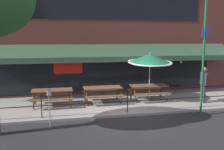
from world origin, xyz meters
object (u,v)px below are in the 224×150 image
object	(u,v)px
picnic_table_right	(149,88)
parking_meter_near	(49,96)
pedestrian_walking	(204,83)
picnic_table_left	(52,93)
patio_umbrella_right	(150,59)
street_sign_pole	(203,57)
picnic_table_centre	(103,90)

from	to	relation	value
picnic_table_right	parking_meter_near	distance (m)	5.41
parking_meter_near	pedestrian_walking	bearing A→B (deg)	12.63
picnic_table_left	parking_meter_near	world-z (taller)	parking_meter_near
picnic_table_left	parking_meter_near	xyz separation A→B (m)	(-0.05, -2.46, 0.44)
picnic_table_left	picnic_table_right	xyz separation A→B (m)	(4.67, 0.13, 0.00)
pedestrian_walking	parking_meter_near	size ratio (longest dim) A/B	1.20
picnic_table_right	parking_meter_near	size ratio (longest dim) A/B	1.27
picnic_table_left	pedestrian_walking	distance (m)	7.13
picnic_table_left	patio_umbrella_right	distance (m)	4.90
picnic_table_left	pedestrian_walking	world-z (taller)	pedestrian_walking
picnic_table_left	patio_umbrella_right	world-z (taller)	patio_umbrella_right
picnic_table_right	pedestrian_walking	xyz separation A→B (m)	(2.40, -1.00, 0.35)
street_sign_pole	patio_umbrella_right	bearing A→B (deg)	118.35
patio_umbrella_right	parking_meter_near	distance (m)	5.45
picnic_table_centre	pedestrian_walking	bearing A→B (deg)	-11.48
picnic_table_centre	parking_meter_near	size ratio (longest dim) A/B	1.27
picnic_table_centre	patio_umbrella_right	xyz separation A→B (m)	(2.34, -0.04, 1.47)
picnic_table_centre	parking_meter_near	distance (m)	3.53
picnic_table_left	pedestrian_walking	bearing A→B (deg)	-6.98
street_sign_pole	picnic_table_right	bearing A→B (deg)	117.61
street_sign_pole	picnic_table_left	bearing A→B (deg)	158.16
pedestrian_walking	patio_umbrella_right	bearing A→B (deg)	159.05
picnic_table_left	picnic_table_right	distance (m)	4.67
picnic_table_centre	patio_umbrella_right	distance (m)	2.76
picnic_table_centre	pedestrian_walking	size ratio (longest dim) A/B	1.05
pedestrian_walking	parking_meter_near	world-z (taller)	pedestrian_walking
patio_umbrella_right	pedestrian_walking	size ratio (longest dim) A/B	1.40
picnic_table_centre	pedestrian_walking	world-z (taller)	pedestrian_walking
picnic_table_left	picnic_table_centre	xyz separation A→B (m)	(2.34, 0.10, 0.00)
picnic_table_left	picnic_table_right	world-z (taller)	same
picnic_table_right	patio_umbrella_right	bearing A→B (deg)	-90.00
patio_umbrella_right	pedestrian_walking	distance (m)	2.80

